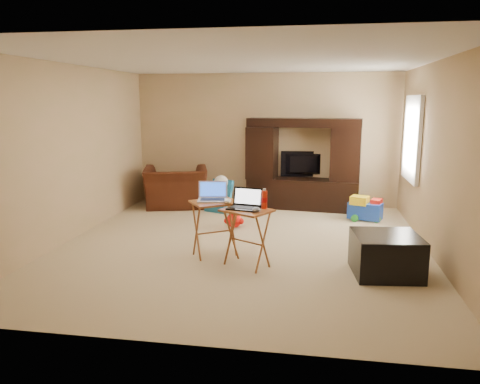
% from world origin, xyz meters
% --- Properties ---
extents(floor, '(5.50, 5.50, 0.00)m').
position_xyz_m(floor, '(0.00, 0.00, 0.00)').
color(floor, '#CEB88E').
rests_on(floor, ground).
extents(ceiling, '(5.50, 5.50, 0.00)m').
position_xyz_m(ceiling, '(0.00, 0.00, 2.50)').
color(ceiling, silver).
rests_on(ceiling, ground).
extents(wall_back, '(5.00, 0.00, 5.00)m').
position_xyz_m(wall_back, '(0.00, 2.75, 1.25)').
color(wall_back, tan).
rests_on(wall_back, ground).
extents(wall_front, '(5.00, 0.00, 5.00)m').
position_xyz_m(wall_front, '(0.00, -2.75, 1.25)').
color(wall_front, tan).
rests_on(wall_front, ground).
extents(wall_left, '(0.00, 5.50, 5.50)m').
position_xyz_m(wall_left, '(-2.50, 0.00, 1.25)').
color(wall_left, tan).
rests_on(wall_left, ground).
extents(wall_right, '(0.00, 5.50, 5.50)m').
position_xyz_m(wall_right, '(2.50, 0.00, 1.25)').
color(wall_right, tan).
rests_on(wall_right, ground).
extents(window_pane, '(0.00, 1.20, 1.20)m').
position_xyz_m(window_pane, '(2.48, 1.55, 1.40)').
color(window_pane, white).
rests_on(window_pane, ground).
extents(window_frame, '(0.06, 1.14, 1.34)m').
position_xyz_m(window_frame, '(2.46, 1.55, 1.40)').
color(window_frame, white).
rests_on(window_frame, ground).
extents(entertainment_center, '(2.09, 0.73, 1.67)m').
position_xyz_m(entertainment_center, '(0.74, 2.46, 0.84)').
color(entertainment_center, black).
rests_on(entertainment_center, floor).
extents(television, '(0.86, 0.20, 0.49)m').
position_xyz_m(television, '(0.74, 2.66, 0.80)').
color(television, black).
rests_on(television, entertainment_center).
extents(recliner, '(1.40, 1.30, 0.75)m').
position_xyz_m(recliner, '(-1.64, 2.21, 0.38)').
color(recliner, '#411E0E').
rests_on(recliner, floor).
extents(child_rocker, '(0.57, 0.61, 0.57)m').
position_xyz_m(child_rocker, '(-0.75, 2.02, 0.28)').
color(child_rocker, '#185E87').
rests_on(child_rocker, floor).
extents(plush_toy, '(0.33, 0.28, 0.37)m').
position_xyz_m(plush_toy, '(-0.28, 0.92, 0.18)').
color(plush_toy, red).
rests_on(plush_toy, floor).
extents(push_toy, '(0.66, 0.56, 0.42)m').
position_xyz_m(push_toy, '(1.82, 1.75, 0.21)').
color(push_toy, blue).
rests_on(push_toy, floor).
extents(ottoman, '(0.81, 0.81, 0.47)m').
position_xyz_m(ottoman, '(1.82, -0.81, 0.24)').
color(ottoman, black).
rests_on(ottoman, floor).
extents(tray_table_left, '(0.71, 0.68, 0.72)m').
position_xyz_m(tray_table_left, '(-0.29, -0.47, 0.36)').
color(tray_table_left, brown).
rests_on(tray_table_left, floor).
extents(tray_table_right, '(0.69, 0.65, 0.71)m').
position_xyz_m(tray_table_right, '(0.18, -0.80, 0.35)').
color(tray_table_right, '#A45827').
rests_on(tray_table_right, floor).
extents(laptop_left, '(0.42, 0.37, 0.24)m').
position_xyz_m(laptop_left, '(-0.32, -0.44, 0.84)').
color(laptop_left, '#ADACB1').
rests_on(laptop_left, tray_table_left).
extents(laptop_right, '(0.42, 0.37, 0.24)m').
position_xyz_m(laptop_right, '(0.14, -0.78, 0.83)').
color(laptop_right, black).
rests_on(laptop_right, tray_table_right).
extents(mouse_left, '(0.13, 0.16, 0.06)m').
position_xyz_m(mouse_left, '(-0.10, -0.54, 0.75)').
color(mouse_left, white).
rests_on(mouse_left, tray_table_left).
extents(mouse_right, '(0.13, 0.16, 0.06)m').
position_xyz_m(mouse_right, '(0.31, -0.92, 0.74)').
color(mouse_right, '#434248').
rests_on(mouse_right, tray_table_right).
extents(water_bottle, '(0.07, 0.07, 0.22)m').
position_xyz_m(water_bottle, '(0.38, -0.72, 0.82)').
color(water_bottle, red).
rests_on(water_bottle, tray_table_right).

